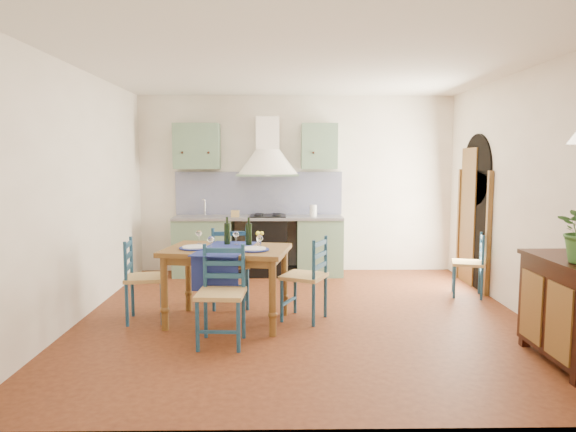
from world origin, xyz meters
name	(u,v)px	position (x,y,z in m)	size (l,w,h in m)	color
floor	(303,316)	(0.00, 0.00, 0.00)	(5.00, 5.00, 0.00)	#471E0F
back_wall	(267,207)	(-0.47, 2.29, 1.05)	(5.00, 0.96, 2.80)	white
right_wall	(513,198)	(2.50, 0.28, 1.34)	(0.26, 5.00, 2.80)	white
left_wall	(79,195)	(-2.50, 0.00, 1.40)	(0.04, 5.00, 2.80)	white
ceiling	(304,66)	(0.00, 0.00, 2.80)	(5.00, 5.00, 0.01)	silver
dining_table	(227,257)	(-0.84, -0.22, 0.73)	(1.44, 1.12, 1.15)	brown
chair_near	(222,294)	(-0.83, -0.87, 0.49)	(0.47, 0.47, 0.96)	navy
chair_far	(230,265)	(-0.87, 0.39, 0.51)	(0.50, 0.50, 0.99)	navy
chair_left	(143,279)	(-1.78, -0.14, 0.48)	(0.48, 0.48, 0.92)	navy
chair_right	(307,277)	(0.03, -0.14, 0.49)	(0.58, 0.58, 0.94)	navy
chair_spare	(470,264)	(2.23, 0.84, 0.43)	(0.49, 0.49, 0.84)	navy
sideboard	(570,307)	(2.26, -1.43, 0.51)	(0.50, 1.05, 0.94)	black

